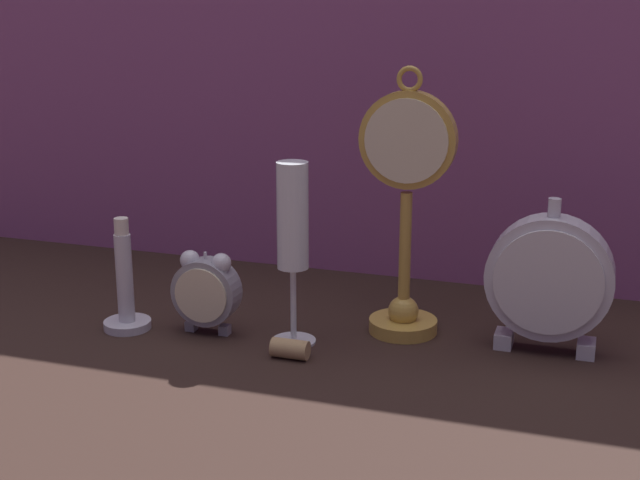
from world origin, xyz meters
name	(u,v)px	position (x,y,z in m)	size (l,w,h in m)	color
ground_plane	(298,359)	(0.00, 0.00, 0.00)	(4.00, 4.00, 0.00)	black
fabric_backdrop_drape	(377,41)	(0.00, 0.33, 0.33)	(1.48, 0.01, 0.66)	#8E4C7F
pocket_watch_on_stand	(406,212)	(0.09, 0.12, 0.15)	(0.11, 0.08, 0.32)	gold
alarm_clock_twin_bell	(206,289)	(-0.13, 0.04, 0.06)	(0.08, 0.03, 0.10)	gray
mantel_clock_silver	(549,279)	(0.26, 0.11, 0.09)	(0.14, 0.04, 0.18)	silver
champagne_flute	(293,231)	(-0.02, 0.04, 0.13)	(0.05, 0.05, 0.21)	silver
brass_candlestick	(126,293)	(-0.23, 0.02, 0.05)	(0.06, 0.06, 0.14)	silver
wine_cork	(291,348)	(-0.01, 0.00, 0.01)	(0.02, 0.02, 0.04)	tan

